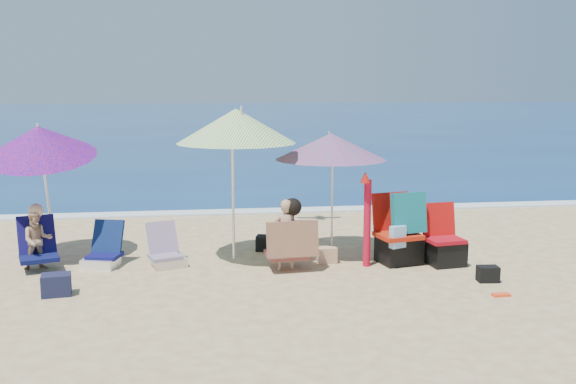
{
  "coord_description": "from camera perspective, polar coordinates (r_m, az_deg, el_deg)",
  "views": [
    {
      "loc": [
        -1.51,
        -7.96,
        2.6
      ],
      "look_at": [
        -0.3,
        1.0,
        1.1
      ],
      "focal_mm": 40.32,
      "sensor_mm": 36.0,
      "label": 1
    }
  ],
  "objects": [
    {
      "name": "bag_black_b",
      "position": [
        9.11,
        17.21,
        -6.92
      ],
      "size": [
        0.29,
        0.21,
        0.21
      ],
      "color": "black",
      "rests_on": "ground"
    },
    {
      "name": "sea",
      "position": [
        53.05,
        -6.1,
        6.52
      ],
      "size": [
        120.0,
        80.0,
        0.12
      ],
      "color": "navy",
      "rests_on": "ground"
    },
    {
      "name": "umbrella_striped",
      "position": [
        9.36,
        -4.6,
        5.82
      ],
      "size": [
        2.29,
        2.29,
        2.31
      ],
      "color": "white",
      "rests_on": "ground"
    },
    {
      "name": "umbrella_blue",
      "position": [
        10.09,
        -21.07,
        4.19
      ],
      "size": [
        1.66,
        1.72,
        2.19
      ],
      "color": "white",
      "rests_on": "ground"
    },
    {
      "name": "chair_navy",
      "position": [
        9.79,
        -15.98,
        -5.33
      ],
      "size": [
        0.61,
        0.68,
        0.64
      ],
      "color": "#0D0F4E",
      "rests_on": "ground"
    },
    {
      "name": "bag_black_a",
      "position": [
        10.29,
        -1.89,
        -4.53
      ],
      "size": [
        0.37,
        0.31,
        0.24
      ],
      "color": "black",
      "rests_on": "ground"
    },
    {
      "name": "bag_tan",
      "position": [
        9.61,
        3.44,
        -5.57
      ],
      "size": [
        0.29,
        0.22,
        0.24
      ],
      "color": "tan",
      "rests_on": "ground"
    },
    {
      "name": "orange_item",
      "position": [
        8.58,
        18.29,
        -8.61
      ],
      "size": [
        0.23,
        0.11,
        0.03
      ],
      "color": "#FE441A",
      "rests_on": "ground"
    },
    {
      "name": "chair_rainbow",
      "position": [
        9.61,
        -10.66,
        -5.44
      ],
      "size": [
        0.61,
        0.67,
        0.61
      ],
      "color": "#D35A4A",
      "rests_on": "ground"
    },
    {
      "name": "camp_chair_right",
      "position": [
        9.64,
        9.8,
        -3.98
      ],
      "size": [
        0.74,
        0.76,
        1.08
      ],
      "color": "red",
      "rests_on": "ground"
    },
    {
      "name": "person_center",
      "position": [
        9.1,
        0.02,
        -3.9
      ],
      "size": [
        0.73,
        0.63,
        1.04
      ],
      "color": "tan",
      "rests_on": "ground"
    },
    {
      "name": "foam",
      "position": [
        13.4,
        -1.08,
        -1.68
      ],
      "size": [
        120.0,
        0.5,
        0.04
      ],
      "color": "white",
      "rests_on": "ground"
    },
    {
      "name": "furled_umbrella",
      "position": [
        9.32,
        6.97,
        -1.98
      ],
      "size": [
        0.22,
        0.25,
        1.4
      ],
      "color": "red",
      "rests_on": "ground"
    },
    {
      "name": "ground",
      "position": [
        8.51,
        2.94,
        -8.38
      ],
      "size": [
        120.0,
        120.0,
        0.0
      ],
      "color": "#D8BC84",
      "rests_on": "ground"
    },
    {
      "name": "umbrella_turquoise",
      "position": [
        9.72,
        3.8,
        4.02
      ],
      "size": [
        1.78,
        1.78,
        1.92
      ],
      "color": "white",
      "rests_on": "ground"
    },
    {
      "name": "person_left",
      "position": [
        9.88,
        -21.24,
        -3.93
      ],
      "size": [
        0.69,
        0.78,
        0.94
      ],
      "color": "tan",
      "rests_on": "ground"
    },
    {
      "name": "bag_navy_a",
      "position": [
        8.65,
        -19.76,
        -7.71
      ],
      "size": [
        0.38,
        0.3,
        0.27
      ],
      "color": "#191B37",
      "rests_on": "ground"
    },
    {
      "name": "camp_chair_left",
      "position": [
        9.74,
        13.62,
        -4.71
      ],
      "size": [
        0.59,
        0.59,
        0.89
      ],
      "color": "#A70B17",
      "rests_on": "ground"
    }
  ]
}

